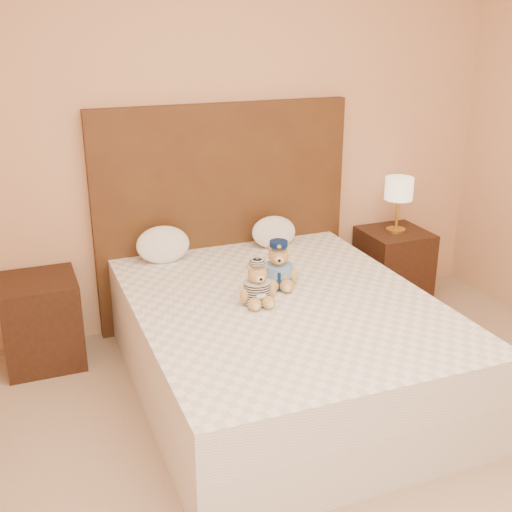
{
  "coord_description": "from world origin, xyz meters",
  "views": [
    {
      "loc": [
        -1.32,
        -1.75,
        2.02
      ],
      "look_at": [
        -0.06,
        1.45,
        0.73
      ],
      "focal_mm": 45.0,
      "sensor_mm": 36.0,
      "label": 1
    }
  ],
  "objects": [
    {
      "name": "pillow_right",
      "position": [
        0.3,
        2.03,
        0.66
      ],
      "size": [
        0.31,
        0.2,
        0.22
      ],
      "primitive_type": "ellipsoid",
      "color": "white",
      "rests_on": "bed"
    },
    {
      "name": "pillow_left",
      "position": [
        -0.47,
        2.03,
        0.67
      ],
      "size": [
        0.34,
        0.22,
        0.24
      ],
      "primitive_type": "ellipsoid",
      "color": "white",
      "rests_on": "bed"
    },
    {
      "name": "nightstand_right",
      "position": [
        1.25,
        2.0,
        0.28
      ],
      "size": [
        0.45,
        0.45,
        0.55
      ],
      "primitive_type": "cube",
      "color": "#341C10",
      "rests_on": "ground"
    },
    {
      "name": "bed",
      "position": [
        0.0,
        1.2,
        0.28
      ],
      "size": [
        1.6,
        2.0,
        0.55
      ],
      "color": "white",
      "rests_on": "ground"
    },
    {
      "name": "teddy_police",
      "position": [
        0.05,
        1.38,
        0.69
      ],
      "size": [
        0.3,
        0.3,
        0.28
      ],
      "primitive_type": null,
      "rotation": [
        0.0,
        0.0,
        -0.34
      ],
      "color": "#AB8442",
      "rests_on": "bed"
    },
    {
      "name": "room_walls",
      "position": [
        0.0,
        0.46,
        1.81
      ],
      "size": [
        4.04,
        4.52,
        2.72
      ],
      "color": "tan",
      "rests_on": "ground"
    },
    {
      "name": "teddy_prisoner",
      "position": [
        -0.15,
        1.2,
        0.67
      ],
      "size": [
        0.23,
        0.22,
        0.24
      ],
      "primitive_type": null,
      "rotation": [
        0.0,
        0.0,
        -0.06
      ],
      "color": "#AB8442",
      "rests_on": "bed"
    },
    {
      "name": "nightstand_left",
      "position": [
        -1.25,
        2.0,
        0.28
      ],
      "size": [
        0.45,
        0.45,
        0.55
      ],
      "primitive_type": "cube",
      "color": "#341C10",
      "rests_on": "ground"
    },
    {
      "name": "lamp",
      "position": [
        1.25,
        2.0,
        0.85
      ],
      "size": [
        0.2,
        0.2,
        0.4
      ],
      "color": "gold",
      "rests_on": "nightstand_right"
    },
    {
      "name": "headboard",
      "position": [
        0.0,
        2.21,
        0.75
      ],
      "size": [
        1.75,
        0.08,
        1.5
      ],
      "primitive_type": "cube",
      "color": "#4A3116",
      "rests_on": "ground"
    }
  ]
}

